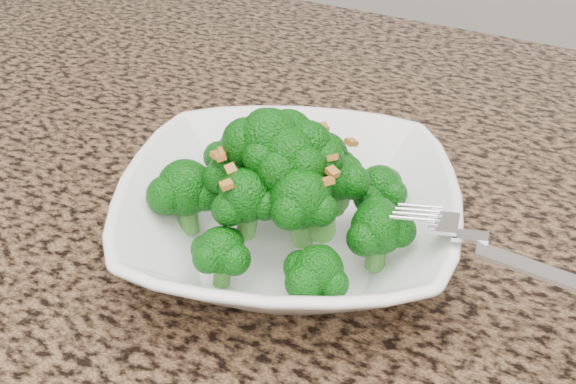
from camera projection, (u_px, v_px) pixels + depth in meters
The scene contains 5 objects.
granite_counter at pixel (407, 373), 0.44m from camera, with size 1.64×1.04×0.03m, color brown.
bowl at pixel (288, 218), 0.50m from camera, with size 0.23×0.23×0.06m, color white.
broccoli_pile at pixel (288, 139), 0.46m from camera, with size 0.20×0.20×0.07m, color #0B5C0A, non-canonical shape.
garlic_topping at pixel (288, 85), 0.44m from camera, with size 0.12×0.12×0.01m, color #BA782D, non-canonical shape.
fork at pixel (476, 239), 0.42m from camera, with size 0.17×0.03×0.01m, color silver, non-canonical shape.
Camera 1 is at (0.08, 0.00, 1.22)m, focal length 45.00 mm.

